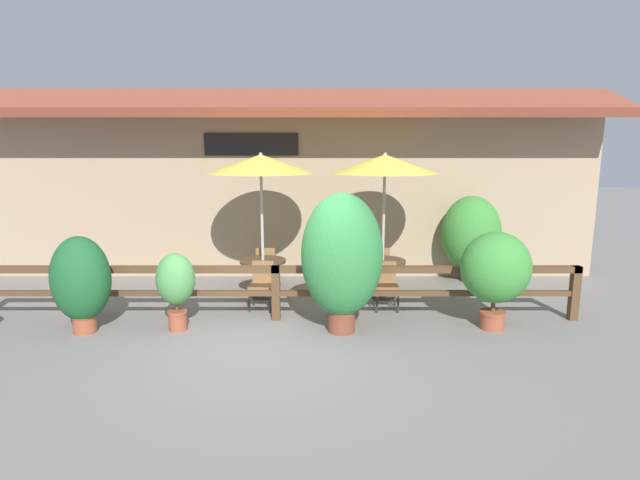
% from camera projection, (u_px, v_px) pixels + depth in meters
% --- Properties ---
extents(ground_plane, '(60.00, 60.00, 0.00)m').
position_uv_depth(ground_plane, '(270.00, 343.00, 7.61)').
color(ground_plane, slate).
extents(building_facade, '(14.28, 1.49, 4.23)m').
position_uv_depth(building_facade, '(286.00, 182.00, 11.24)').
color(building_facade, tan).
rests_on(building_facade, ground).
extents(patio_railing, '(10.40, 0.14, 0.95)m').
position_uv_depth(patio_railing, '(275.00, 281.00, 8.51)').
color(patio_railing, brown).
rests_on(patio_railing, ground).
extents(patio_umbrella_near, '(2.04, 2.04, 2.84)m').
position_uv_depth(patio_umbrella_near, '(260.00, 164.00, 9.50)').
color(patio_umbrella_near, '#B7B2A8').
rests_on(patio_umbrella_near, ground).
extents(dining_table_near, '(0.91, 0.91, 0.75)m').
position_uv_depth(dining_table_near, '(262.00, 267.00, 9.87)').
color(dining_table_near, '#4C3826').
rests_on(dining_table_near, ground).
extents(chair_near_streetside, '(0.45, 0.45, 0.87)m').
position_uv_depth(chair_near_streetside, '(261.00, 282.00, 9.18)').
color(chair_near_streetside, olive).
rests_on(chair_near_streetside, ground).
extents(chair_near_wallside, '(0.42, 0.42, 0.87)m').
position_uv_depth(chair_near_wallside, '(266.00, 264.00, 10.60)').
color(chair_near_wallside, olive).
rests_on(chair_near_wallside, ground).
extents(patio_umbrella_middle, '(2.04, 2.04, 2.84)m').
position_uv_depth(patio_umbrella_middle, '(384.00, 164.00, 9.48)').
color(patio_umbrella_middle, '#B7B2A8').
rests_on(patio_umbrella_middle, ground).
extents(dining_table_middle, '(0.91, 0.91, 0.75)m').
position_uv_depth(dining_table_middle, '(382.00, 267.00, 9.85)').
color(dining_table_middle, '#4C3826').
rests_on(dining_table_middle, ground).
extents(chair_middle_streetside, '(0.42, 0.42, 0.87)m').
position_uv_depth(chair_middle_streetside, '(385.00, 283.00, 9.14)').
color(chair_middle_streetside, olive).
rests_on(chair_middle_streetside, ground).
extents(chair_middle_wallside, '(0.43, 0.43, 0.87)m').
position_uv_depth(chair_middle_wallside, '(379.00, 264.00, 10.60)').
color(chair_middle_wallside, olive).
rests_on(chair_middle_wallside, ground).
extents(potted_plant_tall_tropical, '(0.62, 0.56, 1.28)m').
position_uv_depth(potted_plant_tall_tropical, '(175.00, 283.00, 8.01)').
color(potted_plant_tall_tropical, '#9E4C33').
rests_on(potted_plant_tall_tropical, ground).
extents(potted_plant_small_flowering, '(1.12, 1.01, 1.61)m').
position_uv_depth(potted_plant_small_flowering, '(495.00, 269.00, 8.04)').
color(potted_plant_small_flowering, '#9E4C33').
rests_on(potted_plant_small_flowering, ground).
extents(potted_plant_broad_leaf, '(1.30, 1.17, 2.25)m').
position_uv_depth(potted_plant_broad_leaf, '(341.00, 257.00, 7.88)').
color(potted_plant_broad_leaf, brown).
rests_on(potted_plant_broad_leaf, ground).
extents(potted_plant_corner_fern, '(0.92, 0.83, 1.58)m').
position_uv_depth(potted_plant_corner_fern, '(80.00, 281.00, 7.90)').
color(potted_plant_corner_fern, '#9E4C33').
rests_on(potted_plant_corner_fern, ground).
extents(potted_plant_entrance_palm, '(1.29, 1.16, 1.91)m').
position_uv_depth(potted_plant_entrance_palm, '(470.00, 234.00, 10.91)').
color(potted_plant_entrance_palm, '#564C47').
rests_on(potted_plant_entrance_palm, ground).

